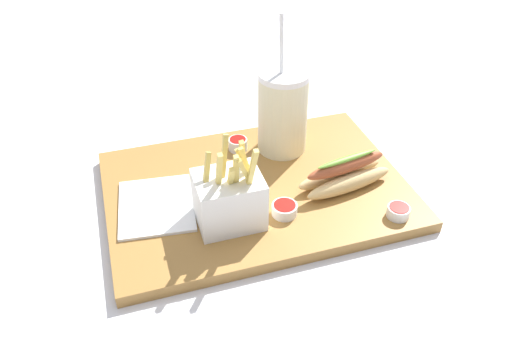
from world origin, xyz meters
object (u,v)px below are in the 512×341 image
at_px(ketchup_cup_2, 285,209).
at_px(ketchup_cup_3, 398,211).
at_px(soda_cup, 283,111).
at_px(hot_dog_1, 345,175).
at_px(ketchup_cup_1, 240,143).
at_px(napkin_stack, 156,206).
at_px(fries_basket, 229,198).

height_order(ketchup_cup_2, ketchup_cup_3, same).
bearing_deg(ketchup_cup_2, ketchup_cup_3, 161.02).
xyz_separation_m(soda_cup, hot_dog_1, (-0.06, 0.14, -0.05)).
xyz_separation_m(hot_dog_1, ketchup_cup_1, (0.13, -0.15, -0.01)).
xyz_separation_m(soda_cup, ketchup_cup_3, (-0.11, 0.23, -0.07)).
distance_m(soda_cup, ketchup_cup_3, 0.26).
height_order(soda_cup, ketchup_cup_2, soda_cup).
height_order(ketchup_cup_3, napkin_stack, ketchup_cup_3).
bearing_deg(ketchup_cup_1, hot_dog_1, 130.92).
distance_m(hot_dog_1, ketchup_cup_1, 0.21).
height_order(soda_cup, fries_basket, soda_cup).
xyz_separation_m(fries_basket, napkin_stack, (0.10, -0.06, -0.04)).
distance_m(hot_dog_1, ketchup_cup_3, 0.10).
xyz_separation_m(hot_dog_1, ketchup_cup_2, (0.12, 0.04, -0.01)).
bearing_deg(soda_cup, ketchup_cup_3, 115.17).
distance_m(fries_basket, ketchup_cup_3, 0.26).
bearing_deg(fries_basket, soda_cup, -130.85).
height_order(ketchup_cup_1, napkin_stack, ketchup_cup_1).
distance_m(fries_basket, ketchup_cup_2, 0.09).
xyz_separation_m(soda_cup, ketchup_cup_2, (0.06, 0.17, -0.07)).
relative_size(hot_dog_1, napkin_stack, 1.20).
bearing_deg(ketchup_cup_2, ketchup_cup_1, -84.96).
relative_size(soda_cup, ketchup_cup_2, 6.33).
xyz_separation_m(soda_cup, fries_basket, (0.14, 0.16, -0.03)).
height_order(hot_dog_1, napkin_stack, hot_dog_1).
height_order(hot_dog_1, ketchup_cup_1, hot_dog_1).
distance_m(hot_dog_1, ketchup_cup_2, 0.12).
relative_size(ketchup_cup_1, ketchup_cup_2, 0.86).
relative_size(fries_basket, ketchup_cup_1, 4.33).
relative_size(fries_basket, ketchup_cup_2, 3.73).
relative_size(ketchup_cup_2, ketchup_cup_3, 1.13).
xyz_separation_m(ketchup_cup_1, napkin_stack, (0.17, 0.12, -0.01)).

